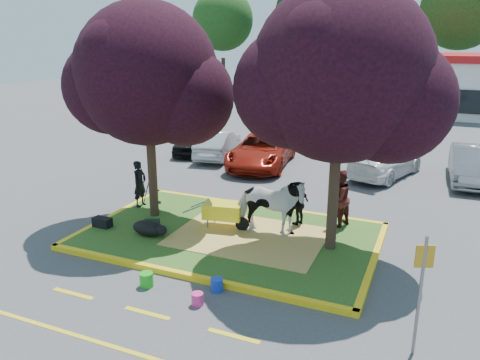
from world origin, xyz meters
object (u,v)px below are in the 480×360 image
at_px(cow, 269,206).
at_px(calf, 148,228).
at_px(wheelbarrow, 224,211).
at_px(car_black, 193,140).
at_px(bucket_blue, 217,285).
at_px(handler, 140,184).
at_px(bucket_green, 147,280).
at_px(car_silver, 218,144).
at_px(sign_post, 421,284).
at_px(bucket_pink, 197,299).

bearing_deg(cow, calf, 106.70).
distance_m(wheelbarrow, car_black, 10.28).
distance_m(calf, bucket_blue, 3.53).
relative_size(cow, handler, 1.34).
xyz_separation_m(cow, wheelbarrow, (-1.44, 0.01, -0.35)).
xyz_separation_m(cow, bucket_green, (-1.74, -3.59, -0.86)).
relative_size(handler, car_silver, 0.39).
height_order(wheelbarrow, car_black, car_black).
distance_m(wheelbarrow, sign_post, 6.76).
bearing_deg(car_silver, handler, 85.19).
bearing_deg(car_silver, bucket_green, 97.41).
bearing_deg(sign_post, handler, 132.21).
bearing_deg(bucket_green, bucket_pink, -9.24).
bearing_deg(car_silver, calf, 93.46).
xyz_separation_m(calf, car_black, (-3.96, 9.92, 0.28)).
relative_size(sign_post, car_black, 0.62).
relative_size(wheelbarrow, car_silver, 0.51).
relative_size(handler, bucket_pink, 5.49).
bearing_deg(bucket_pink, bucket_blue, 79.43).
relative_size(calf, handler, 0.64).
bearing_deg(wheelbarrow, car_silver, 106.76).
xyz_separation_m(calf, sign_post, (7.33, -2.37, 1.07)).
height_order(bucket_green, bucket_pink, bucket_green).
bearing_deg(sign_post, car_silver, 107.24).
bearing_deg(bucket_blue, car_black, 120.86).
distance_m(bucket_pink, car_silver, 13.14).
height_order(cow, sign_post, sign_post).
bearing_deg(car_black, handler, -90.17).
bearing_deg(bucket_green, calf, 122.64).
distance_m(cow, handler, 4.84).
xyz_separation_m(bucket_pink, bucket_blue, (0.13, 0.69, 0.01)).
bearing_deg(bucket_pink, cow, 86.01).
bearing_deg(bucket_pink, sign_post, 1.45).
height_order(car_black, car_silver, car_silver).
xyz_separation_m(calf, wheelbarrow, (1.74, 1.36, 0.31)).
relative_size(car_black, car_silver, 0.94).
bearing_deg(bucket_green, bucket_blue, 15.89).
relative_size(calf, sign_post, 0.42).
bearing_deg(car_silver, car_black, -24.08).
distance_m(bucket_blue, car_black, 13.65).
xyz_separation_m(sign_post, bucket_pink, (-4.42, -0.11, -1.30)).
xyz_separation_m(bucket_green, bucket_pink, (1.47, -0.24, -0.03)).
xyz_separation_m(bucket_green, car_black, (-5.40, 12.16, 0.47)).
xyz_separation_m(bucket_pink, car_black, (-6.87, 12.40, 0.50)).
bearing_deg(wheelbarrow, calf, -152.00).
height_order(cow, car_silver, cow).
distance_m(cow, wheelbarrow, 1.48).
height_order(bucket_green, bucket_blue, bucket_green).
height_order(calf, wheelbarrow, wheelbarrow).
height_order(wheelbarrow, bucket_blue, wheelbarrow).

